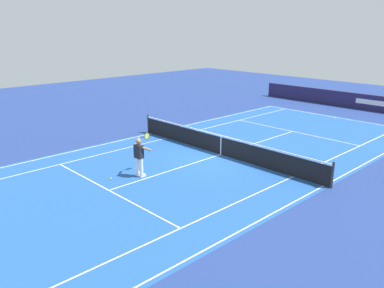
{
  "coord_description": "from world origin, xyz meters",
  "views": [
    {
      "loc": [
        13.72,
        12.28,
        6.04
      ],
      "look_at": [
        1.86,
        -0.11,
        0.9
      ],
      "focal_mm": 36.72,
      "sensor_mm": 36.0,
      "label": 1
    }
  ],
  "objects": [
    {
      "name": "stadium_barrier",
      "position": [
        -15.9,
        0.0,
        0.59
      ],
      "size": [
        0.26,
        17.0,
        1.18
      ],
      "color": "#231E47",
      "rests_on": "ground_plane"
    },
    {
      "name": "court_line_markings",
      "position": [
        0.0,
        0.0,
        0.0
      ],
      "size": [
        23.85,
        11.05,
        0.01
      ],
      "color": "white",
      "rests_on": "ground_plane"
    },
    {
      "name": "ground_plane",
      "position": [
        0.0,
        0.0,
        0.0
      ],
      "size": [
        60.0,
        60.0,
        0.0
      ],
      "primitive_type": "plane",
      "color": "navy"
    },
    {
      "name": "tennis_ball",
      "position": [
        5.72,
        -0.92,
        0.03
      ],
      "size": [
        0.07,
        0.07,
        0.07
      ],
      "primitive_type": "sphere",
      "color": "#CCE01E",
      "rests_on": "ground_plane"
    },
    {
      "name": "court_slab",
      "position": [
        0.0,
        0.0,
        0.0
      ],
      "size": [
        24.2,
        11.4,
        0.0
      ],
      "primitive_type": "cube",
      "color": "#1E4C93",
      "rests_on": "ground_plane"
    },
    {
      "name": "tennis_player_near",
      "position": [
        4.62,
        -0.39,
        0.93
      ],
      "size": [
        1.04,
        0.79,
        1.7
      ],
      "color": "white",
      "rests_on": "ground_plane"
    },
    {
      "name": "tennis_net",
      "position": [
        0.0,
        0.0,
        0.49
      ],
      "size": [
        0.1,
        11.7,
        1.08
      ],
      "color": "#2D2D33",
      "rests_on": "ground_plane"
    }
  ]
}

